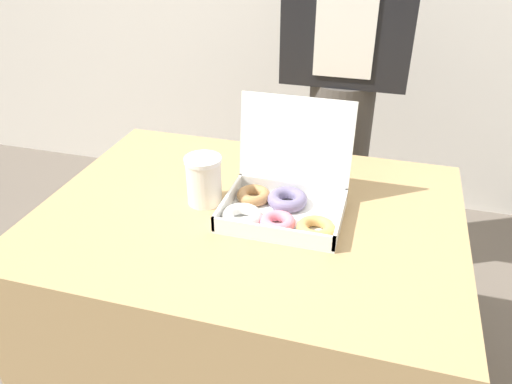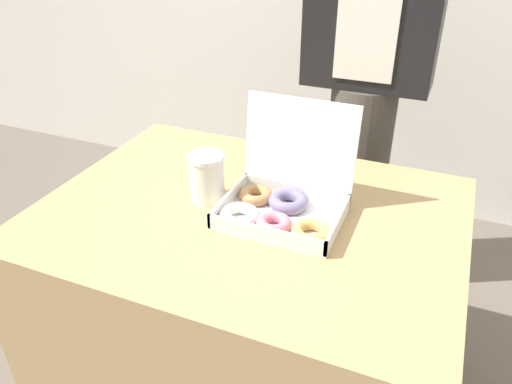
{
  "view_description": "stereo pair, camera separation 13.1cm",
  "coord_description": "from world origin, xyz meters",
  "views": [
    {
      "loc": [
        0.33,
        -1.09,
        1.44
      ],
      "look_at": [
        0.02,
        -0.0,
        0.77
      ],
      "focal_mm": 35.0,
      "sensor_mm": 36.0,
      "label": 1
    },
    {
      "loc": [
        0.45,
        -1.04,
        1.44
      ],
      "look_at": [
        0.02,
        -0.0,
        0.77
      ],
      "focal_mm": 35.0,
      "sensor_mm": 36.0,
      "label": 2
    }
  ],
  "objects": [
    {
      "name": "table",
      "position": [
        0.0,
        0.0,
        0.36
      ],
      "size": [
        1.13,
        0.84,
        0.71
      ],
      "color": "tan",
      "rests_on": "ground_plane"
    },
    {
      "name": "donut_box",
      "position": [
        0.08,
        0.01,
        0.75
      ],
      "size": [
        0.33,
        0.27,
        0.28
      ],
      "color": "white",
      "rests_on": "table"
    },
    {
      "name": "coffee_cup",
      "position": [
        -0.13,
        0.01,
        0.78
      ],
      "size": [
        0.1,
        0.1,
        0.14
      ],
      "color": "silver",
      "rests_on": "table"
    },
    {
      "name": "person_customer",
      "position": [
        0.15,
        0.73,
        0.89
      ],
      "size": [
        0.44,
        0.24,
        1.65
      ],
      "color": "#4C4742",
      "rests_on": "ground_plane"
    }
  ]
}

